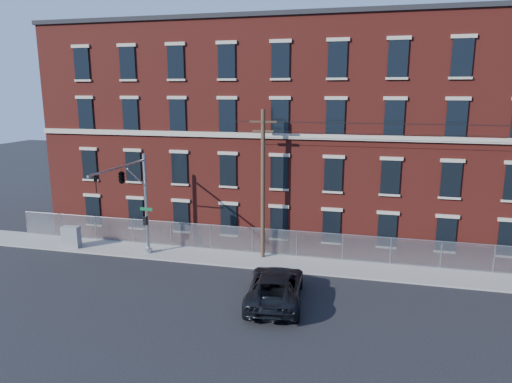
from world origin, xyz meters
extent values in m
plane|color=black|center=(0.00, 0.00, 0.00)|extent=(140.00, 140.00, 0.00)
cube|color=gray|center=(12.00, 5.00, 0.06)|extent=(65.00, 3.00, 0.12)
cube|color=maroon|center=(12.00, 14.00, 8.00)|extent=(55.00, 14.00, 16.00)
cube|color=black|center=(12.00, 14.00, 16.15)|extent=(55.30, 14.30, 0.30)
cube|color=#A79D8B|center=(12.00, 6.92, 8.30)|extent=(55.00, 0.18, 0.35)
cube|color=black|center=(-11.83, 6.94, 2.20)|extent=(1.20, 0.10, 2.20)
cube|color=black|center=(-11.83, 6.94, 5.80)|extent=(1.20, 0.10, 2.20)
cube|color=black|center=(-11.83, 6.94, 9.60)|extent=(1.20, 0.10, 2.20)
cube|color=black|center=(-11.83, 6.94, 13.20)|extent=(1.20, 0.10, 2.20)
cube|color=black|center=(-8.17, 6.94, 2.20)|extent=(1.20, 0.10, 2.20)
cube|color=black|center=(-8.17, 6.94, 5.80)|extent=(1.20, 0.10, 2.20)
cube|color=black|center=(-8.17, 6.94, 9.60)|extent=(1.20, 0.10, 2.20)
cube|color=black|center=(-8.17, 6.94, 13.20)|extent=(1.20, 0.10, 2.20)
cube|color=black|center=(-4.50, 6.94, 2.20)|extent=(1.20, 0.10, 2.20)
cube|color=black|center=(-4.50, 6.94, 5.80)|extent=(1.20, 0.10, 2.20)
cube|color=black|center=(-4.50, 6.94, 9.60)|extent=(1.20, 0.10, 2.20)
cube|color=black|center=(-4.50, 6.94, 13.20)|extent=(1.20, 0.10, 2.20)
cube|color=black|center=(-0.83, 6.94, 2.20)|extent=(1.20, 0.10, 2.20)
cube|color=black|center=(-0.83, 6.94, 5.80)|extent=(1.20, 0.10, 2.20)
cube|color=black|center=(-0.83, 6.94, 9.60)|extent=(1.20, 0.10, 2.20)
cube|color=black|center=(-0.83, 6.94, 13.20)|extent=(1.20, 0.10, 2.20)
cube|color=black|center=(2.83, 6.94, 2.20)|extent=(1.20, 0.10, 2.20)
cube|color=black|center=(2.83, 6.94, 5.80)|extent=(1.20, 0.10, 2.20)
cube|color=black|center=(2.83, 6.94, 9.60)|extent=(1.20, 0.10, 2.20)
cube|color=black|center=(2.83, 6.94, 13.20)|extent=(1.20, 0.10, 2.20)
cube|color=black|center=(6.50, 6.94, 2.20)|extent=(1.20, 0.10, 2.20)
cube|color=black|center=(6.50, 6.94, 5.80)|extent=(1.20, 0.10, 2.20)
cube|color=black|center=(6.50, 6.94, 9.60)|extent=(1.20, 0.10, 2.20)
cube|color=black|center=(6.50, 6.94, 13.20)|extent=(1.20, 0.10, 2.20)
cube|color=black|center=(10.17, 6.94, 2.20)|extent=(1.20, 0.10, 2.20)
cube|color=black|center=(10.17, 6.94, 5.80)|extent=(1.20, 0.10, 2.20)
cube|color=black|center=(10.17, 6.94, 9.60)|extent=(1.20, 0.10, 2.20)
cube|color=black|center=(10.17, 6.94, 13.20)|extent=(1.20, 0.10, 2.20)
cube|color=black|center=(13.83, 6.94, 2.20)|extent=(1.20, 0.10, 2.20)
cube|color=black|center=(13.83, 6.94, 5.80)|extent=(1.20, 0.10, 2.20)
cube|color=black|center=(13.83, 6.94, 9.60)|extent=(1.20, 0.10, 2.20)
cube|color=black|center=(13.83, 6.94, 13.20)|extent=(1.20, 0.10, 2.20)
cube|color=black|center=(17.50, 6.94, 2.20)|extent=(1.20, 0.10, 2.20)
cube|color=#A5A8AD|center=(12.00, 6.30, 1.02)|extent=(59.00, 0.02, 1.80)
cylinder|color=#9EA0A5|center=(12.00, 6.30, 1.92)|extent=(59.00, 0.04, 0.04)
cylinder|color=#9EA0A5|center=(-17.50, 6.30, 1.02)|extent=(0.06, 0.06, 1.85)
cylinder|color=#9EA0A5|center=(-14.39, 6.30, 1.02)|extent=(0.06, 0.06, 1.85)
cylinder|color=#9EA0A5|center=(-11.29, 6.30, 1.02)|extent=(0.06, 0.06, 1.85)
cylinder|color=#9EA0A5|center=(-8.18, 6.30, 1.02)|extent=(0.06, 0.06, 1.85)
cylinder|color=#9EA0A5|center=(-5.08, 6.30, 1.02)|extent=(0.06, 0.06, 1.85)
cylinder|color=#9EA0A5|center=(-1.97, 6.30, 1.02)|extent=(0.06, 0.06, 1.85)
cylinder|color=#9EA0A5|center=(1.13, 6.30, 1.02)|extent=(0.06, 0.06, 1.85)
cylinder|color=#9EA0A5|center=(4.24, 6.30, 1.02)|extent=(0.06, 0.06, 1.85)
cylinder|color=#9EA0A5|center=(7.34, 6.30, 1.02)|extent=(0.06, 0.06, 1.85)
cylinder|color=#9EA0A5|center=(10.45, 6.30, 1.02)|extent=(0.06, 0.06, 1.85)
cylinder|color=#9EA0A5|center=(13.55, 6.30, 1.02)|extent=(0.06, 0.06, 1.85)
cylinder|color=#9EA0A5|center=(16.66, 6.30, 1.02)|extent=(0.06, 0.06, 1.85)
cylinder|color=#9EA0A5|center=(-6.00, 4.50, 3.62)|extent=(0.22, 0.22, 7.00)
cylinder|color=#9EA0A5|center=(-6.00, 4.50, 0.32)|extent=(0.50, 0.50, 0.40)
cylinder|color=#9EA0A5|center=(-6.00, 1.25, 6.72)|extent=(0.14, 6.50, 0.14)
cylinder|color=#9EA0A5|center=(-6.00, 3.30, 5.72)|extent=(0.08, 2.18, 1.56)
cube|color=#0C592D|center=(-5.95, 4.35, 3.32)|extent=(0.90, 0.03, 0.22)
cube|color=black|center=(-6.00, 4.25, 2.52)|extent=(0.25, 0.25, 0.60)
imported|color=black|center=(-6.00, -1.30, 6.17)|extent=(0.16, 0.20, 1.00)
imported|color=black|center=(-6.00, 1.50, 6.17)|extent=(0.53, 2.48, 1.00)
cylinder|color=#483424|center=(2.00, 5.60, 5.12)|extent=(0.28, 0.28, 10.00)
cube|color=#483424|center=(2.00, 5.60, 9.32)|extent=(1.80, 0.12, 0.12)
cube|color=#483424|center=(2.00, 5.60, 8.72)|extent=(1.40, 0.12, 0.12)
imported|color=black|center=(4.16, -0.70, 0.86)|extent=(3.54, 6.49, 1.73)
cube|color=gray|center=(-11.97, 4.20, 0.90)|extent=(1.31, 0.75, 1.57)
camera|label=1|loc=(8.71, -23.56, 11.22)|focal=32.26mm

